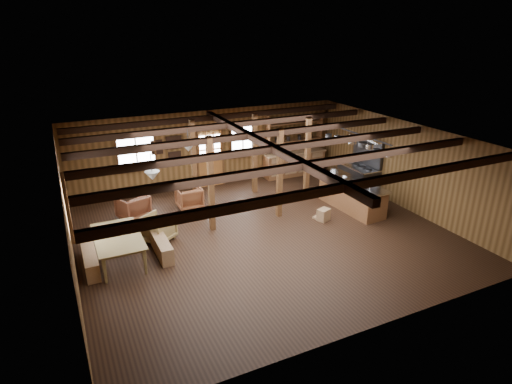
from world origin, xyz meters
TOP-DOWN VIEW (x-y plane):
  - room at (0.00, 0.00)m, footprint 10.04×9.04m
  - ceiling_joists at (0.00, 0.18)m, footprint 9.80×8.82m
  - timber_posts at (0.52, 2.08)m, footprint 3.95×2.35m
  - back_door at (0.00, 4.45)m, footprint 1.02×0.08m
  - window_back_left at (-2.60, 4.46)m, footprint 1.32×0.06m
  - window_back_right at (1.30, 4.46)m, footprint 1.02×0.06m
  - window_left at (-4.96, 0.50)m, footprint 0.14×1.24m
  - notice_boards at (-1.50, 4.46)m, footprint 1.08×0.03m
  - back_counter at (3.40, 4.20)m, footprint 2.55×0.60m
  - pendant_lamps at (-2.25, 1.00)m, footprint 1.86×2.36m
  - pot_rack at (3.24, 0.29)m, footprint 0.39×3.00m
  - kitchen_island at (3.39, 0.49)m, footprint 1.03×2.55m
  - step_stool at (2.08, 0.11)m, footprint 0.50×0.42m
  - commercial_range at (4.65, 1.70)m, footprint 0.81×1.59m
  - dining_table at (-3.90, 0.30)m, footprint 1.12×2.01m
  - bench_wall at (-4.65, 0.30)m, footprint 0.31×1.65m
  - bench_aisle at (-2.90, 0.30)m, footprint 0.31×1.66m
  - armchair_a at (-3.15, 2.74)m, footprint 1.07×1.08m
  - armchair_b at (-1.35, 2.78)m, footprint 0.77×0.79m
  - armchair_c at (-2.79, 1.00)m, footprint 1.11×1.11m
  - counter_pot at (3.37, 1.49)m, footprint 0.27×0.27m
  - bowl at (3.25, 0.84)m, footprint 0.31×0.31m

SIDE VIEW (x-z plane):
  - step_stool at x=2.08m, z-range 0.00..0.37m
  - bench_wall at x=-4.65m, z-range 0.00..0.45m
  - bench_aisle at x=-2.90m, z-range 0.00..0.46m
  - dining_table at x=-3.90m, z-range 0.00..0.71m
  - armchair_b at x=-1.35m, z-range 0.00..0.72m
  - armchair_c at x=-2.79m, z-range 0.00..0.73m
  - armchair_a at x=-3.15m, z-range 0.00..0.77m
  - kitchen_island at x=3.39m, z-range -0.12..1.08m
  - back_counter at x=3.40m, z-range -0.62..1.83m
  - commercial_range at x=4.65m, z-range -0.35..1.61m
  - back_door at x=0.00m, z-range -0.19..1.96m
  - bowl at x=3.25m, z-range 0.94..1.01m
  - counter_pot at x=3.37m, z-range 0.94..1.10m
  - room at x=0.00m, z-range -0.02..2.82m
  - timber_posts at x=0.52m, z-range 0.00..2.80m
  - window_back_left at x=-2.60m, z-range 0.94..2.26m
  - window_back_right at x=1.30m, z-range 0.94..2.26m
  - window_left at x=-4.96m, z-range 0.94..2.26m
  - notice_boards at x=-1.50m, z-range 1.19..2.09m
  - pendant_lamps at x=-2.25m, z-range 1.92..2.58m
  - pot_rack at x=3.24m, z-range 2.05..2.51m
  - ceiling_joists at x=0.00m, z-range 2.59..2.77m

